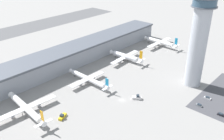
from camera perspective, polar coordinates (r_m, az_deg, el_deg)
The scene contains 12 objects.
ground_plane at distance 168.41m, azimuth 2.31°, elevation -6.93°, with size 1000.00×1000.00×0.00m, color gray.
terminal_building at distance 210.47m, azimuth -12.45°, elevation 2.06°, with size 243.99×25.00×15.53m.
control_tower at distance 182.92m, azimuth 19.19°, elevation 6.53°, with size 16.80×16.80×70.07m.
airplane_gate_bravo at distance 162.13m, azimuth -19.07°, elevation -8.21°, with size 41.22×43.39×12.61m.
airplane_gate_charlie at distance 187.06m, azimuth -5.51°, elevation -2.02°, with size 31.95×41.37×11.14m.
airplane_gate_delta at distance 223.43m, azimuth 3.13°, elevation 3.10°, with size 37.48×34.42×13.45m.
airplane_gate_echo at distance 261.88m, azimuth 10.94°, elevation 6.29°, with size 37.86×38.47×12.94m.
service_truck_catering at distance 155.09m, azimuth -11.27°, elevation -10.38°, with size 6.91×4.62×2.73m.
service_truck_baggage at distance 169.92m, azimuth 5.73°, elevation -6.28°, with size 5.56×6.35×3.17m.
car_yellow_taxi at distance 167.98m, azimuth 23.62°, elevation -9.32°, with size 1.93×4.14×1.55m.
car_white_wagon at distance 181.43m, azimuth 20.99°, elevation -5.99°, with size 1.92×4.65×1.59m.
car_silver_sedan at distance 171.91m, azimuth 19.30°, elevation -7.61°, with size 1.89×4.35×1.48m.
Camera 1 is at (-109.01, -88.79, 92.71)m, focal length 40.00 mm.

